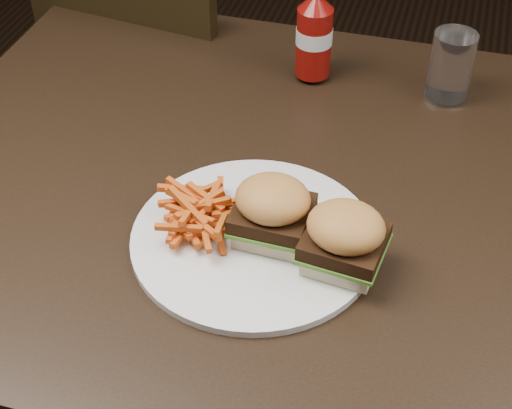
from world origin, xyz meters
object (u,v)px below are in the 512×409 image
(tumbler, at_px, (451,65))
(dining_table, at_px, (357,206))
(plate, at_px, (254,239))
(ketchup_bottle, at_px, (314,42))
(chair_far, at_px, (180,119))

(tumbler, bearing_deg, dining_table, -108.51)
(plate, relative_size, tumbler, 2.97)
(ketchup_bottle, bearing_deg, dining_table, -65.22)
(dining_table, height_order, chair_far, dining_table)
(plate, bearing_deg, ketchup_bottle, 92.10)
(dining_table, relative_size, tumbler, 12.42)
(dining_table, bearing_deg, tumbler, 71.49)
(chair_far, relative_size, plate, 1.29)
(dining_table, bearing_deg, ketchup_bottle, 114.78)
(plate, relative_size, ketchup_bottle, 2.73)
(ketchup_bottle, distance_m, tumbler, 0.20)
(dining_table, distance_m, plate, 0.16)
(chair_far, height_order, ketchup_bottle, ketchup_bottle)
(dining_table, relative_size, chair_far, 3.23)
(dining_table, height_order, tumbler, tumbler)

